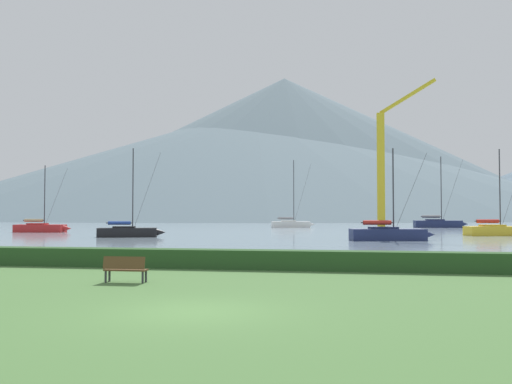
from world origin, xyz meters
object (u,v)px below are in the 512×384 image
object	(u,v)px
sailboat_slip_3	(497,230)
sailboat_slip_6	(128,231)
sailboat_slip_9	(389,233)
park_bench_near_path	(125,268)
sailboat_slip_1	(438,223)
dock_crane	(383,182)
sailboat_slip_7	(291,224)
sailboat_slip_2	(41,228)

from	to	relation	value
sailboat_slip_3	sailboat_slip_6	world-z (taller)	sailboat_slip_3
sailboat_slip_9	park_bench_near_path	xyz separation A→B (m)	(-11.15, -33.48, -0.11)
sailboat_slip_1	sailboat_slip_9	distance (m)	48.19
dock_crane	sailboat_slip_1	bearing A→B (deg)	74.08
park_bench_near_path	sailboat_slip_9	bearing A→B (deg)	70.95
sailboat_slip_9	sailboat_slip_7	bearing A→B (deg)	96.20
park_bench_near_path	sailboat_slip_7	bearing A→B (deg)	91.41
sailboat_slip_3	dock_crane	size ratio (longest dim) A/B	0.57
sailboat_slip_2	sailboat_slip_6	world-z (taller)	sailboat_slip_6
sailboat_slip_2	sailboat_slip_3	size ratio (longest dim) A/B	0.91
sailboat_slip_6	sailboat_slip_3	bearing A→B (deg)	-2.25
park_bench_near_path	dock_crane	world-z (taller)	dock_crane
sailboat_slip_3	park_bench_near_path	world-z (taller)	sailboat_slip_3
sailboat_slip_3	sailboat_slip_7	distance (m)	40.33
sailboat_slip_1	sailboat_slip_3	world-z (taller)	sailboat_slip_1
dock_crane	sailboat_slip_2	bearing A→B (deg)	172.57
sailboat_slip_1	sailboat_slip_6	world-z (taller)	sailboat_slip_1
sailboat_slip_2	sailboat_slip_9	distance (m)	45.44
sailboat_slip_3	park_bench_near_path	xyz separation A→B (m)	(-23.50, -46.53, -0.10)
sailboat_slip_7	sailboat_slip_1	bearing A→B (deg)	-8.28
sailboat_slip_6	park_bench_near_path	size ratio (longest dim) A/B	5.90
sailboat_slip_2	sailboat_slip_3	bearing A→B (deg)	-8.13
sailboat_slip_1	dock_crane	bearing A→B (deg)	-110.73
sailboat_slip_1	sailboat_slip_2	bearing A→B (deg)	-153.62
sailboat_slip_2	sailboat_slip_3	xyz separation A→B (m)	(55.50, -1.19, 0.03)
sailboat_slip_6	dock_crane	size ratio (longest dim) A/B	0.55
sailboat_slip_1	dock_crane	size ratio (longest dim) A/B	0.72
sailboat_slip_6	sailboat_slip_2	bearing A→B (deg)	128.37
park_bench_near_path	dock_crane	xyz separation A→B (m)	(11.09, 42.09, 5.27)
sailboat_slip_9	dock_crane	size ratio (longest dim) A/B	0.50
sailboat_slip_9	park_bench_near_path	bearing A→B (deg)	-119.87
sailboat_slip_1	sailboat_slip_2	world-z (taller)	sailboat_slip_1
sailboat_slip_7	park_bench_near_path	distance (m)	77.20
sailboat_slip_3	sailboat_slip_6	bearing A→B (deg)	179.03
sailboat_slip_2	sailboat_slip_6	distance (m)	20.45
sailboat_slip_2	dock_crane	world-z (taller)	dock_crane
sailboat_slip_6	sailboat_slip_9	size ratio (longest dim) A/B	1.10
park_bench_near_path	sailboat_slip_1	bearing A→B (deg)	74.06
sailboat_slip_1	park_bench_near_path	distance (m)	83.38
sailboat_slip_2	sailboat_slip_6	bearing A→B (deg)	-41.27
sailboat_slip_1	sailboat_slip_7	bearing A→B (deg)	-177.29
sailboat_slip_6	sailboat_slip_9	xyz separation A→B (m)	(26.27, -2.70, 0.05)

